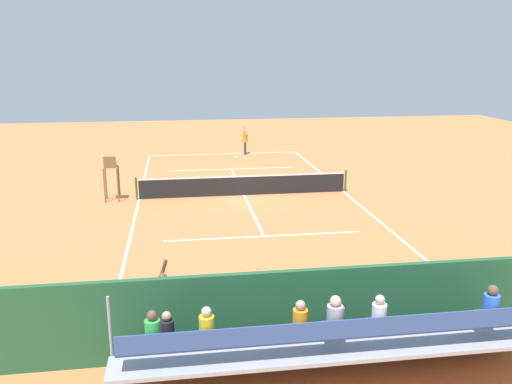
# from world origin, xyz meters

# --- Properties ---
(ground_plane) EXTENTS (60.00, 60.00, 0.00)m
(ground_plane) POSITION_xyz_m (0.00, 0.00, 0.00)
(ground_plane) COLOR #D17542
(court_line_markings) EXTENTS (10.10, 22.20, 0.01)m
(court_line_markings) POSITION_xyz_m (0.00, -0.04, 0.00)
(court_line_markings) COLOR white
(court_line_markings) RESTS_ON ground
(tennis_net) EXTENTS (10.30, 0.10, 1.07)m
(tennis_net) POSITION_xyz_m (0.00, 0.00, 0.50)
(tennis_net) COLOR black
(tennis_net) RESTS_ON ground
(backdrop_wall) EXTENTS (18.00, 0.16, 2.00)m
(backdrop_wall) POSITION_xyz_m (0.00, 14.00, 1.00)
(backdrop_wall) COLOR #235633
(backdrop_wall) RESTS_ON ground
(bleacher_stand) EXTENTS (9.06, 2.40, 2.48)m
(bleacher_stand) POSITION_xyz_m (0.13, 15.38, 0.96)
(bleacher_stand) COLOR #9EA0A5
(bleacher_stand) RESTS_ON ground
(umpire_chair) EXTENTS (0.67, 0.67, 2.14)m
(umpire_chair) POSITION_xyz_m (6.20, 0.10, 1.31)
(umpire_chair) COLOR brown
(umpire_chair) RESTS_ON ground
(courtside_bench) EXTENTS (1.80, 0.40, 0.93)m
(courtside_bench) POSITION_xyz_m (-2.93, 13.27, 0.56)
(courtside_bench) COLOR #33383D
(courtside_bench) RESTS_ON ground
(equipment_bag) EXTENTS (0.90, 0.36, 0.36)m
(equipment_bag) POSITION_xyz_m (-1.31, 13.40, 0.18)
(equipment_bag) COLOR #334C8C
(equipment_bag) RESTS_ON ground
(tennis_player) EXTENTS (0.43, 0.55, 1.93)m
(tennis_player) POSITION_xyz_m (-1.42, -10.60, 1.02)
(tennis_player) COLOR navy
(tennis_player) RESTS_ON ground
(tennis_racket) EXTENTS (0.37, 0.59, 0.03)m
(tennis_racket) POSITION_xyz_m (-0.69, -9.84, 0.01)
(tennis_racket) COLOR black
(tennis_racket) RESTS_ON ground
(tennis_ball_near) EXTENTS (0.07, 0.07, 0.07)m
(tennis_ball_near) POSITION_xyz_m (-1.88, -9.76, 0.03)
(tennis_ball_near) COLOR #CCDB33
(tennis_ball_near) RESTS_ON ground
(tennis_ball_far) EXTENTS (0.07, 0.07, 0.07)m
(tennis_ball_far) POSITION_xyz_m (0.54, -8.44, 0.03)
(tennis_ball_far) COLOR #CCDB33
(tennis_ball_far) RESTS_ON ground
(line_judge) EXTENTS (0.38, 0.54, 1.93)m
(line_judge) POSITION_xyz_m (3.58, 12.94, 1.02)
(line_judge) COLOR #232328
(line_judge) RESTS_ON ground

